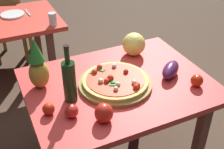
{
  "coord_description": "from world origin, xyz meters",
  "views": [
    {
      "loc": [
        -0.68,
        -1.36,
        1.84
      ],
      "look_at": [
        -0.03,
        0.03,
        0.81
      ],
      "focal_mm": 47.23,
      "sensor_mm": 36.0,
      "label": 1
    }
  ],
  "objects_px": {
    "wine_bottle": "(69,81)",
    "dinner_plate": "(13,15)",
    "pizza_board": "(115,84)",
    "bell_pepper": "(104,113)",
    "background_table": "(6,32)",
    "pineapple_left": "(38,66)",
    "tomato_beside_pepper": "(71,111)",
    "knife_utensil": "(28,13)",
    "pizza": "(115,80)",
    "melon": "(134,44)",
    "display_table": "(118,95)",
    "tomato_at_corner": "(197,81)",
    "tomato_near_board": "(49,109)",
    "eggplant": "(171,70)",
    "drinking_glass_water": "(53,19)",
    "dining_chair": "(8,22)"
  },
  "relations": [
    {
      "from": "eggplant",
      "to": "wine_bottle",
      "type": "bearing_deg",
      "value": 177.17
    },
    {
      "from": "dining_chair",
      "to": "dinner_plate",
      "type": "xyz_separation_m",
      "value": [
        0.02,
        -0.52,
        0.28
      ]
    },
    {
      "from": "tomato_beside_pepper",
      "to": "drinking_glass_water",
      "type": "xyz_separation_m",
      "value": [
        0.23,
        1.21,
        0.02
      ]
    },
    {
      "from": "dining_chair",
      "to": "tomato_near_board",
      "type": "bearing_deg",
      "value": 108.52
    },
    {
      "from": "background_table",
      "to": "tomato_near_board",
      "type": "height_order",
      "value": "tomato_near_board"
    },
    {
      "from": "bell_pepper",
      "to": "eggplant",
      "type": "relative_size",
      "value": 0.56
    },
    {
      "from": "dining_chair",
      "to": "wine_bottle",
      "type": "xyz_separation_m",
      "value": [
        0.12,
        -1.97,
        0.41
      ]
    },
    {
      "from": "display_table",
      "to": "pizza",
      "type": "bearing_deg",
      "value": -151.99
    },
    {
      "from": "melon",
      "to": "eggplant",
      "type": "height_order",
      "value": "melon"
    },
    {
      "from": "pineapple_left",
      "to": "drinking_glass_water",
      "type": "bearing_deg",
      "value": 69.75
    },
    {
      "from": "display_table",
      "to": "dinner_plate",
      "type": "distance_m",
      "value": 1.48
    },
    {
      "from": "eggplant",
      "to": "tomato_near_board",
      "type": "distance_m",
      "value": 0.82
    },
    {
      "from": "background_table",
      "to": "tomato_beside_pepper",
      "type": "distance_m",
      "value": 1.52
    },
    {
      "from": "background_table",
      "to": "dinner_plate",
      "type": "xyz_separation_m",
      "value": [
        0.09,
        0.08,
        0.13
      ]
    },
    {
      "from": "tomato_near_board",
      "to": "knife_utensil",
      "type": "bearing_deg",
      "value": 82.77
    },
    {
      "from": "dining_chair",
      "to": "bell_pepper",
      "type": "distance_m",
      "value": 2.25
    },
    {
      "from": "pineapple_left",
      "to": "tomato_beside_pepper",
      "type": "distance_m",
      "value": 0.37
    },
    {
      "from": "tomato_near_board",
      "to": "drinking_glass_water",
      "type": "height_order",
      "value": "drinking_glass_water"
    },
    {
      "from": "dining_chair",
      "to": "dinner_plate",
      "type": "height_order",
      "value": "dining_chair"
    },
    {
      "from": "tomato_beside_pepper",
      "to": "drinking_glass_water",
      "type": "relative_size",
      "value": 0.68
    },
    {
      "from": "melon",
      "to": "knife_utensil",
      "type": "bearing_deg",
      "value": 115.63
    },
    {
      "from": "background_table",
      "to": "tomato_at_corner",
      "type": "xyz_separation_m",
      "value": [
        0.94,
        -1.56,
        0.16
      ]
    },
    {
      "from": "wine_bottle",
      "to": "tomato_at_corner",
      "type": "relative_size",
      "value": 4.58
    },
    {
      "from": "display_table",
      "to": "tomato_at_corner",
      "type": "distance_m",
      "value": 0.5
    },
    {
      "from": "pizza",
      "to": "tomato_near_board",
      "type": "bearing_deg",
      "value": -168.82
    },
    {
      "from": "knife_utensil",
      "to": "pizza_board",
      "type": "bearing_deg",
      "value": -84.0
    },
    {
      "from": "background_table",
      "to": "pineapple_left",
      "type": "relative_size",
      "value": 2.95
    },
    {
      "from": "eggplant",
      "to": "knife_utensil",
      "type": "xyz_separation_m",
      "value": [
        -0.62,
        1.48,
        -0.04
      ]
    },
    {
      "from": "tomato_at_corner",
      "to": "display_table",
      "type": "bearing_deg",
      "value": 151.2
    },
    {
      "from": "eggplant",
      "to": "drinking_glass_water",
      "type": "xyz_separation_m",
      "value": [
        -0.48,
        1.1,
        0.01
      ]
    },
    {
      "from": "background_table",
      "to": "tomato_at_corner",
      "type": "height_order",
      "value": "tomato_at_corner"
    },
    {
      "from": "drinking_glass_water",
      "to": "eggplant",
      "type": "bearing_deg",
      "value": -66.68
    },
    {
      "from": "background_table",
      "to": "melon",
      "type": "bearing_deg",
      "value": -53.46
    },
    {
      "from": "pizza_board",
      "to": "tomato_at_corner",
      "type": "xyz_separation_m",
      "value": [
        0.45,
        -0.22,
        0.03
      ]
    },
    {
      "from": "background_table",
      "to": "tomato_near_board",
      "type": "xyz_separation_m",
      "value": [
        0.04,
        -1.43,
        0.15
      ]
    },
    {
      "from": "background_table",
      "to": "dining_chair",
      "type": "relative_size",
      "value": 1.15
    },
    {
      "from": "pizza",
      "to": "pineapple_left",
      "type": "bearing_deg",
      "value": 156.49
    },
    {
      "from": "pineapple_left",
      "to": "tomato_at_corner",
      "type": "xyz_separation_m",
      "value": [
        0.88,
        -0.4,
        -0.11
      ]
    },
    {
      "from": "wine_bottle",
      "to": "knife_utensil",
      "type": "distance_m",
      "value": 1.45
    },
    {
      "from": "bell_pepper",
      "to": "pizza_board",
      "type": "bearing_deg",
      "value": 53.73
    },
    {
      "from": "background_table",
      "to": "pizza_board",
      "type": "distance_m",
      "value": 1.43
    },
    {
      "from": "melon",
      "to": "tomato_at_corner",
      "type": "xyz_separation_m",
      "value": [
        0.16,
        -0.51,
        -0.04
      ]
    },
    {
      "from": "wine_bottle",
      "to": "dinner_plate",
      "type": "xyz_separation_m",
      "value": [
        -0.1,
        1.45,
        -0.13
      ]
    },
    {
      "from": "drinking_glass_water",
      "to": "melon",
      "type": "bearing_deg",
      "value": -62.42
    },
    {
      "from": "drinking_glass_water",
      "to": "wine_bottle",
      "type": "bearing_deg",
      "value": -100.1
    },
    {
      "from": "pizza_board",
      "to": "knife_utensil",
      "type": "xyz_separation_m",
      "value": [
        -0.25,
        1.43,
        -0.01
      ]
    },
    {
      "from": "pizza_board",
      "to": "wine_bottle",
      "type": "bearing_deg",
      "value": -176.1
    },
    {
      "from": "pizza",
      "to": "dinner_plate",
      "type": "distance_m",
      "value": 1.48
    },
    {
      "from": "pizza_board",
      "to": "bell_pepper",
      "type": "height_order",
      "value": "bell_pepper"
    },
    {
      "from": "tomato_beside_pepper",
      "to": "tomato_at_corner",
      "type": "height_order",
      "value": "tomato_at_corner"
    }
  ]
}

